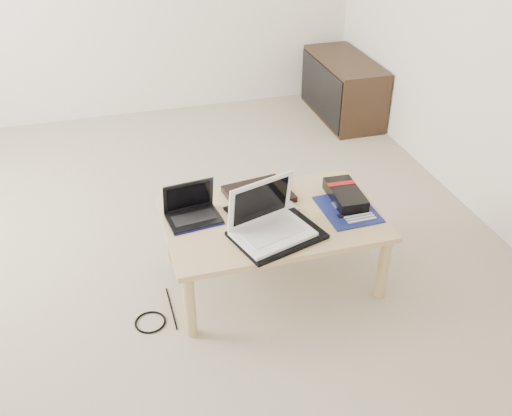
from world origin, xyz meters
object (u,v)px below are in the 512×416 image
object	(u,v)px
white_laptop	(269,222)
coffee_table	(273,224)
netbook	(192,211)
gpu_box	(345,195)
media_cabinet	(342,88)

from	to	relation	value
white_laptop	coffee_table	bearing A→B (deg)	65.31
netbook	white_laptop	size ratio (longest dim) A/B	0.68
coffee_table	netbook	bearing A→B (deg)	165.54
gpu_box	media_cabinet	bearing A→B (deg)	66.75
media_cabinet	white_laptop	size ratio (longest dim) A/B	2.15
media_cabinet	netbook	xyz separation A→B (m)	(-1.61, -1.79, 0.19)
coffee_table	media_cabinet	world-z (taller)	media_cabinet
netbook	white_laptop	xyz separation A→B (m)	(0.33, -0.25, 0.03)
white_laptop	netbook	bearing A→B (deg)	142.98
coffee_table	white_laptop	xyz separation A→B (m)	(-0.07, -0.15, 0.12)
coffee_table	white_laptop	size ratio (longest dim) A/B	2.63
media_cabinet	white_laptop	xyz separation A→B (m)	(-1.28, -2.04, 0.22)
netbook	white_laptop	distance (m)	0.41
white_laptop	gpu_box	bearing A→B (deg)	21.54
media_cabinet	gpu_box	distance (m)	2.02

